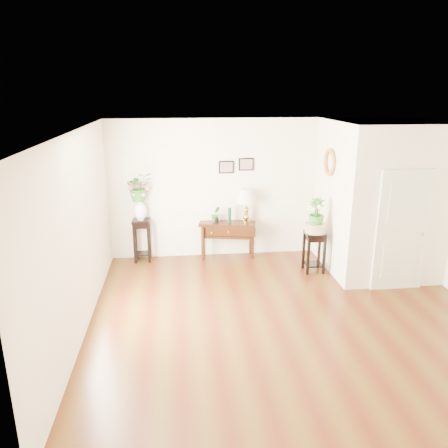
{
  "coord_description": "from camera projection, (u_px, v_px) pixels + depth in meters",
  "views": [
    {
      "loc": [
        -1.63,
        -5.82,
        3.33
      ],
      "look_at": [
        -0.85,
        1.3,
        1.11
      ],
      "focal_mm": 35.0,
      "sensor_mm": 36.0,
      "label": 1
    }
  ],
  "objects": [
    {
      "name": "ceramic_bowl",
      "position": [
        315.0,
        228.0,
        8.11
      ],
      "size": [
        0.39,
        0.39,
        0.17
      ],
      "primitive_type": "cylinder",
      "rotation": [
        0.0,
        0.0,
        0.0
      ],
      "color": "#C4B485",
      "rests_on": "plant_stand_b"
    },
    {
      "name": "porcelain_vase",
      "position": [
        140.0,
        209.0,
        8.56
      ],
      "size": [
        0.3,
        0.3,
        0.43
      ],
      "primitive_type": null,
      "rotation": [
        0.0,
        0.0,
        -0.26
      ],
      "color": "white",
      "rests_on": "plant_stand_a"
    },
    {
      "name": "partition",
      "position": [
        378.0,
        197.0,
        8.17
      ],
      "size": [
        1.8,
        1.95,
        2.8
      ],
      "primitive_type": "cube",
      "color": "beige",
      "rests_on": "floor"
    },
    {
      "name": "console_table",
      "position": [
        227.0,
        240.0,
        8.95
      ],
      "size": [
        1.18,
        0.6,
        0.75
      ],
      "primitive_type": "cube",
      "rotation": [
        0.0,
        0.0,
        -0.2
      ],
      "color": "#35170B",
      "rests_on": "floor"
    },
    {
      "name": "wall_back",
      "position": [
        258.0,
        188.0,
        8.88
      ],
      "size": [
        6.0,
        0.02,
        2.8
      ],
      "primitive_type": "cube",
      "color": "beige",
      "rests_on": "ground"
    },
    {
      "name": "narcissus",
      "position": [
        316.0,
        212.0,
        8.02
      ],
      "size": [
        0.36,
        0.36,
        0.53
      ],
      "primitive_type": "imported",
      "rotation": [
        0.0,
        0.0,
        -0.27
      ],
      "color": "#2F721E",
      "rests_on": "ceramic_bowl"
    },
    {
      "name": "floor",
      "position": [
        288.0,
        316.0,
        6.69
      ],
      "size": [
        6.0,
        5.5,
        0.02
      ],
      "primitive_type": "cube",
      "color": "#4E320E",
      "rests_on": "ground"
    },
    {
      "name": "art_print_left",
      "position": [
        226.0,
        167.0,
        8.66
      ],
      "size": [
        0.3,
        0.02,
        0.25
      ],
      "primitive_type": "cube",
      "color": "black",
      "rests_on": "wall_back"
    },
    {
      "name": "plant_stand_a",
      "position": [
        142.0,
        240.0,
        8.75
      ],
      "size": [
        0.34,
        0.34,
        0.87
      ],
      "primitive_type": "cube",
      "rotation": [
        0.0,
        0.0,
        -0.02
      ],
      "color": "black",
      "rests_on": "floor"
    },
    {
      "name": "door",
      "position": [
        402.0,
        231.0,
        7.33
      ],
      "size": [
        0.9,
        0.05,
        2.1
      ],
      "primitive_type": "cube",
      "color": "beige",
      "rests_on": "floor"
    },
    {
      "name": "wall_left",
      "position": [
        78.0,
        237.0,
        5.96
      ],
      "size": [
        0.02,
        5.5,
        2.8
      ],
      "primitive_type": "cube",
      "color": "beige",
      "rests_on": "ground"
    },
    {
      "name": "lily_arrangement",
      "position": [
        139.0,
        186.0,
        8.42
      ],
      "size": [
        0.63,
        0.59,
        0.56
      ],
      "primitive_type": "imported",
      "rotation": [
        0.0,
        0.0,
        0.35
      ],
      "color": "#2F721E",
      "rests_on": "porcelain_vase"
    },
    {
      "name": "wall_ornament",
      "position": [
        329.0,
        162.0,
        8.0
      ],
      "size": [
        0.07,
        0.51,
        0.51
      ],
      "primitive_type": "torus",
      "rotation": [
        0.0,
        1.57,
        0.0
      ],
      "color": "#AB6F27",
      "rests_on": "partition"
    },
    {
      "name": "potted_plant",
      "position": [
        216.0,
        215.0,
        8.76
      ],
      "size": [
        0.21,
        0.18,
        0.32
      ],
      "primitive_type": "imported",
      "rotation": [
        0.0,
        0.0,
        0.23
      ],
      "color": "#2F721E",
      "rests_on": "console_table"
    },
    {
      "name": "green_vase",
      "position": [
        230.0,
        214.0,
        8.79
      ],
      "size": [
        0.07,
        0.07,
        0.3
      ],
      "primitive_type": "cylinder",
      "rotation": [
        0.0,
        0.0,
        0.22
      ],
      "color": "#0F3219",
      "rests_on": "console_table"
    },
    {
      "name": "table_lamp",
      "position": [
        246.0,
        205.0,
        8.77
      ],
      "size": [
        0.42,
        0.42,
        0.68
      ],
      "primitive_type": "cube",
      "rotation": [
        0.0,
        0.0,
        -0.08
      ],
      "color": "#AA8F43",
      "rests_on": "console_table"
    },
    {
      "name": "wall_front",
      "position": [
        377.0,
        330.0,
        3.66
      ],
      "size": [
        6.0,
        0.02,
        2.8
      ],
      "primitive_type": "cube",
      "color": "beige",
      "rests_on": "ground"
    },
    {
      "name": "plant_stand_b",
      "position": [
        314.0,
        252.0,
        8.25
      ],
      "size": [
        0.39,
        0.39,
        0.78
      ],
      "primitive_type": "cube",
      "rotation": [
        0.0,
        0.0,
        -0.05
      ],
      "color": "black",
      "rests_on": "floor"
    },
    {
      "name": "ceiling",
      "position": [
        297.0,
        131.0,
        5.86
      ],
      "size": [
        6.0,
        5.5,
        0.02
      ],
      "primitive_type": "cube",
      "color": "white",
      "rests_on": "ground"
    },
    {
      "name": "art_print_right",
      "position": [
        246.0,
        164.0,
        8.69
      ],
      "size": [
        0.3,
        0.02,
        0.25
      ],
      "primitive_type": "cube",
      "color": "black",
      "rests_on": "wall_back"
    }
  ]
}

